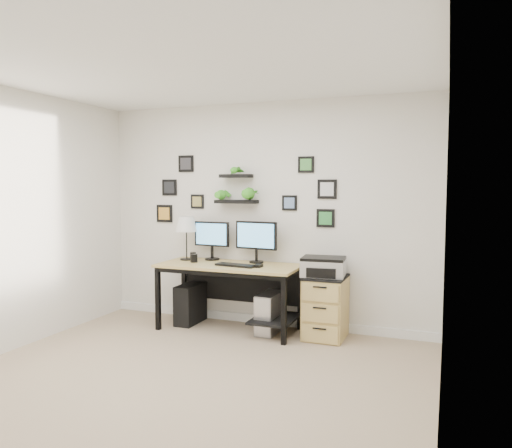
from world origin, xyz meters
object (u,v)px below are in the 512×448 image
at_px(pc_tower_grey, 269,313).
at_px(printer, 323,267).
at_px(mug, 194,258).
at_px(monitor_left, 212,238).
at_px(monitor_right, 256,238).
at_px(file_cabinet, 325,307).
at_px(pc_tower_black, 190,304).
at_px(table_lamp, 186,225).
at_px(desk, 233,275).

relative_size(pc_tower_grey, printer, 0.94).
xyz_separation_m(mug, pc_tower_grey, (0.91, 0.05, -0.57)).
xyz_separation_m(monitor_left, mug, (-0.12, -0.24, -0.22)).
xyz_separation_m(monitor_right, file_cabinet, (0.85, -0.12, -0.70)).
relative_size(pc_tower_black, file_cabinet, 0.69).
distance_m(mug, file_cabinet, 1.61).
bearing_deg(monitor_right, table_lamp, -174.62).
bearing_deg(monitor_left, printer, -5.97).
xyz_separation_m(monitor_left, printer, (1.39, -0.15, -0.24)).
height_order(table_lamp, pc_tower_black, table_lamp).
relative_size(monitor_left, file_cabinet, 0.69).
distance_m(monitor_left, monitor_right, 0.57).
bearing_deg(monitor_left, mug, -116.01).
bearing_deg(pc_tower_black, printer, -0.03).
bearing_deg(table_lamp, monitor_left, 19.02).
bearing_deg(pc_tower_black, monitor_right, 9.03).
xyz_separation_m(table_lamp, printer, (1.68, -0.05, -0.39)).
bearing_deg(pc_tower_grey, monitor_left, 167.04).
xyz_separation_m(monitor_right, printer, (0.82, -0.13, -0.26)).
height_order(table_lamp, printer, table_lamp).
height_order(pc_tower_grey, printer, printer).
height_order(monitor_left, pc_tower_grey, monitor_left).
height_order(mug, pc_tower_black, mug).
bearing_deg(monitor_right, desk, -140.64).
relative_size(monitor_left, table_lamp, 0.89).
xyz_separation_m(pc_tower_black, pc_tower_grey, (1.01, -0.04, -0.01)).
bearing_deg(file_cabinet, monitor_right, 172.19).
bearing_deg(pc_tower_grey, printer, 3.55).
distance_m(monitor_left, pc_tower_black, 0.83).
relative_size(desk, pc_tower_grey, 3.53).
bearing_deg(printer, table_lamp, 178.41).
bearing_deg(printer, monitor_right, 171.13).
height_order(monitor_left, table_lamp, table_lamp).
bearing_deg(pc_tower_grey, mug, -176.63).
distance_m(pc_tower_grey, file_cabinet, 0.64).
xyz_separation_m(table_lamp, pc_tower_black, (0.07, -0.04, -0.93)).
relative_size(monitor_left, printer, 0.96).
relative_size(table_lamp, mug, 5.48).
bearing_deg(pc_tower_black, file_cabinet, 0.39).
distance_m(monitor_right, file_cabinet, 1.10).
distance_m(table_lamp, file_cabinet, 1.90).
bearing_deg(table_lamp, file_cabinet, -1.16).
distance_m(monitor_right, pc_tower_grey, 0.86).
bearing_deg(table_lamp, monitor_right, 5.38).
relative_size(monitor_left, monitor_right, 0.89).
distance_m(pc_tower_black, printer, 1.70).
distance_m(monitor_right, printer, 0.87).
distance_m(monitor_left, mug, 0.34).
xyz_separation_m(table_lamp, pc_tower_grey, (1.08, -0.08, -0.94)).
distance_m(file_cabinet, printer, 0.44).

